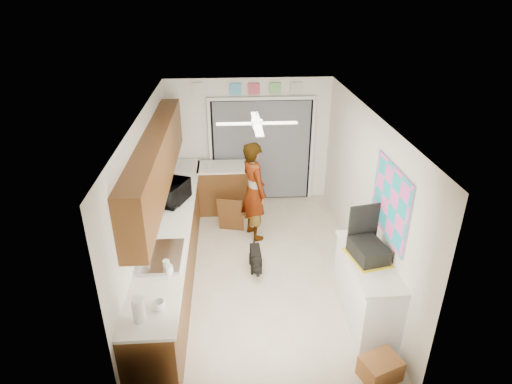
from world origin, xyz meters
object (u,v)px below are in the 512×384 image
object	(u,v)px
paper_towel_roll	(139,310)
cardboard_box	(380,368)
suitcase	(368,251)
navy_crate	(378,370)
microwave	(171,192)
cup	(159,306)
man	(254,191)
dog	(256,258)

from	to	relation	value
paper_towel_roll	cardboard_box	distance (m)	2.79
suitcase	navy_crate	xyz separation A→B (m)	(-0.09, -1.03, -0.94)
microwave	cup	xyz separation A→B (m)	(0.14, -2.53, -0.11)
cardboard_box	man	bearing A→B (deg)	111.40
microwave	suitcase	bearing A→B (deg)	-100.72
microwave	dog	xyz separation A→B (m)	(1.30, -0.60, -0.90)
suitcase	dog	size ratio (longest dim) A/B	0.93
cup	paper_towel_roll	world-z (taller)	paper_towel_roll
microwave	paper_towel_roll	size ratio (longest dim) A/B	2.17
cup	cardboard_box	distance (m)	2.61
suitcase	man	xyz separation A→B (m)	(-1.32, 2.15, -0.16)
cup	navy_crate	world-z (taller)	cup
paper_towel_roll	dog	xyz separation A→B (m)	(1.34, 2.08, -0.87)
microwave	navy_crate	world-z (taller)	microwave
cup	dog	world-z (taller)	cup
microwave	dog	size ratio (longest dim) A/B	1.16
microwave	man	xyz separation A→B (m)	(1.34, 0.41, -0.23)
paper_towel_roll	dog	world-z (taller)	paper_towel_roll
microwave	paper_towel_roll	distance (m)	2.68
cardboard_box	dog	size ratio (longest dim) A/B	0.82
microwave	man	size ratio (longest dim) A/B	0.35
suitcase	man	distance (m)	2.52
suitcase	cardboard_box	bearing A→B (deg)	-105.44
paper_towel_roll	cardboard_box	world-z (taller)	paper_towel_roll
microwave	suitcase	world-z (taller)	microwave
cup	paper_towel_roll	bearing A→B (deg)	-139.21
paper_towel_roll	navy_crate	distance (m)	2.78
cardboard_box	navy_crate	xyz separation A→B (m)	(-0.02, 0.00, -0.03)
dog	navy_crate	bearing A→B (deg)	-61.77
paper_towel_roll	dog	distance (m)	2.63
navy_crate	man	xyz separation A→B (m)	(-1.22, 3.18, 0.78)
cup	suitcase	world-z (taller)	suitcase
cardboard_box	dog	world-z (taller)	dog
microwave	paper_towel_roll	bearing A→B (deg)	-158.42
suitcase	dog	bearing A→B (deg)	128.48
paper_towel_roll	dog	size ratio (longest dim) A/B	0.53
cup	man	bearing A→B (deg)	67.75
paper_towel_roll	suitcase	bearing A→B (deg)	19.40
cup	man	distance (m)	3.18
dog	cardboard_box	bearing A→B (deg)	-61.34
microwave	cardboard_box	world-z (taller)	microwave
microwave	suitcase	size ratio (longest dim) A/B	1.24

